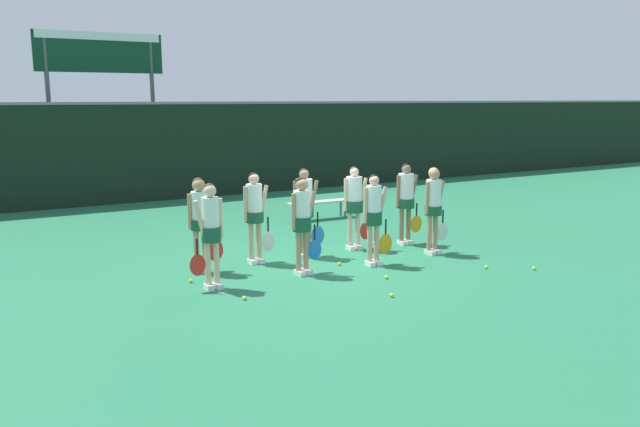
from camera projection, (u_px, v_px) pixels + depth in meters
ground_plane at (320, 263)px, 12.14m from camera, size 140.00×140.00×0.00m
fence_windscreen at (179, 151)px, 19.54m from camera, size 60.00×0.08×3.05m
scoreboard at (101, 68)px, 19.54m from camera, size 3.87×0.15×5.17m
bench_courtside at (319, 204)px, 16.46m from camera, size 1.76×0.43×0.48m
player_0 at (211, 227)px, 10.31m from camera, size 0.61×0.33×1.79m
player_1 at (302, 217)px, 11.16m from camera, size 0.63×0.34×1.79m
player_2 at (374, 213)px, 11.80m from camera, size 0.62×0.32×1.75m
player_3 at (434, 203)px, 12.64m from camera, size 0.64×0.35×1.79m
player_4 at (200, 217)px, 11.28m from camera, size 0.63×0.34×1.76m
player_5 at (255, 210)px, 11.94m from camera, size 0.63×0.35×1.77m
player_6 at (304, 205)px, 12.42m from camera, size 0.66×0.38×1.80m
player_7 at (354, 201)px, 13.05m from camera, size 0.67×0.38×1.76m
player_8 at (406, 197)px, 13.51m from camera, size 0.68×0.39×1.77m
tennis_ball_0 at (486, 267)px, 11.70m from camera, size 0.07×0.07×0.07m
tennis_ball_1 at (191, 281)px, 10.83m from camera, size 0.06×0.06×0.06m
tennis_ball_2 at (386, 277)px, 11.05m from camera, size 0.07×0.07×0.07m
tennis_ball_3 at (374, 243)px, 13.66m from camera, size 0.07×0.07×0.07m
tennis_ball_4 at (534, 268)px, 11.62m from camera, size 0.07×0.07×0.07m
tennis_ball_5 at (339, 264)px, 11.95m from camera, size 0.06×0.06×0.06m
tennis_ball_6 at (245, 298)px, 9.90m from camera, size 0.07×0.07×0.07m
tennis_ball_7 at (407, 239)px, 14.07m from camera, size 0.07×0.07×0.07m
tennis_ball_8 at (392, 295)px, 10.04m from camera, size 0.07×0.07×0.07m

